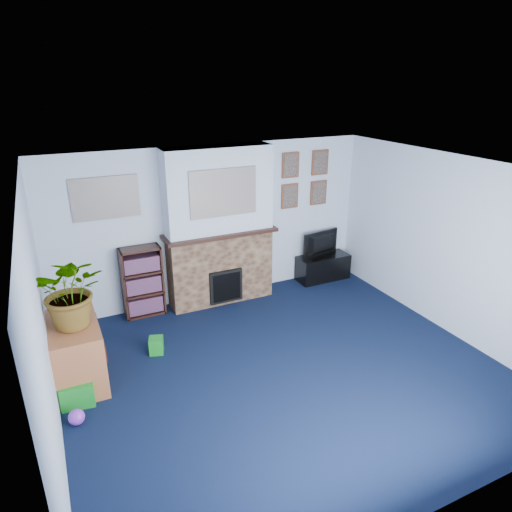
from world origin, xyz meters
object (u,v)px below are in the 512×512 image
tv_stand (323,267)px  bookshelf (142,283)px  television (323,244)px  sideboard (77,355)px

tv_stand → bookshelf: bookshelf is taller
tv_stand → bookshelf: size_ratio=0.87×
tv_stand → television: television is taller
tv_stand → television: bearing=90.0°
tv_stand → television: size_ratio=1.25×
tv_stand → bookshelf: 3.10m
bookshelf → sideboard: (-1.04, -1.29, -0.15)m
sideboard → bookshelf: bearing=51.1°
sideboard → tv_stand: bearing=16.4°
television → bookshelf: (-3.08, 0.06, -0.14)m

